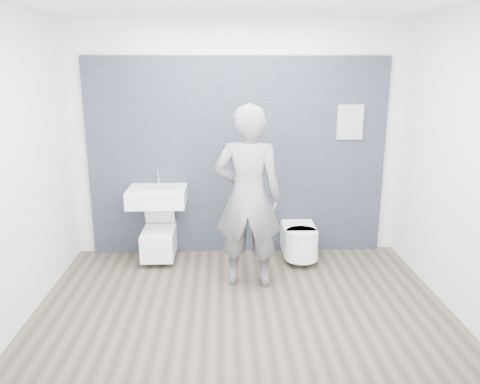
{
  "coord_description": "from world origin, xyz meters",
  "views": [
    {
      "loc": [
        -0.18,
        -4.13,
        2.26
      ],
      "look_at": [
        0.0,
        0.6,
        1.0
      ],
      "focal_mm": 35.0,
      "sensor_mm": 36.0,
      "label": 1
    }
  ],
  "objects_px": {
    "washbasin": "(157,196)",
    "toilet_rounded": "(300,241)",
    "visitor": "(248,197)",
    "toilet_square": "(159,241)"
  },
  "relations": [
    {
      "from": "visitor",
      "to": "washbasin",
      "type": "bearing_deg",
      "value": -25.4
    },
    {
      "from": "toilet_rounded",
      "to": "visitor",
      "type": "height_order",
      "value": "visitor"
    },
    {
      "from": "washbasin",
      "to": "toilet_rounded",
      "type": "xyz_separation_m",
      "value": [
        1.69,
        -0.08,
        -0.56
      ]
    },
    {
      "from": "toilet_rounded",
      "to": "visitor",
      "type": "relative_size",
      "value": 0.34
    },
    {
      "from": "washbasin",
      "to": "toilet_square",
      "type": "distance_m",
      "value": 0.55
    },
    {
      "from": "washbasin",
      "to": "visitor",
      "type": "bearing_deg",
      "value": -32.97
    },
    {
      "from": "toilet_square",
      "to": "toilet_rounded",
      "type": "distance_m",
      "value": 1.69
    },
    {
      "from": "visitor",
      "to": "toilet_rounded",
      "type": "bearing_deg",
      "value": -130.43
    },
    {
      "from": "washbasin",
      "to": "visitor",
      "type": "relative_size",
      "value": 0.35
    },
    {
      "from": "washbasin",
      "to": "visitor",
      "type": "distance_m",
      "value": 1.24
    }
  ]
}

